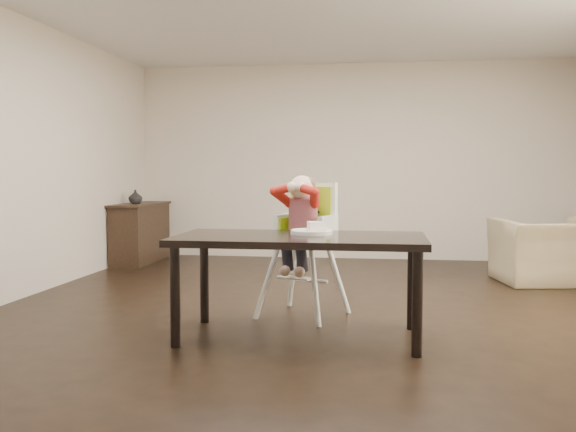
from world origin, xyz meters
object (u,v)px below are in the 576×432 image
at_px(dining_table, 300,247).
at_px(armchair, 549,241).
at_px(sideboard, 141,233).
at_px(high_chair, 305,217).

height_order(dining_table, armchair, armchair).
xyz_separation_m(armchair, sideboard, (-4.98, 0.91, -0.07)).
distance_m(high_chair, armchair, 3.13).
distance_m(high_chair, sideboard, 3.83).
bearing_deg(dining_table, high_chair, 94.09).
bearing_deg(high_chair, dining_table, -65.28).
relative_size(high_chair, sideboard, 0.94).
relative_size(dining_table, sideboard, 1.43).
relative_size(dining_table, high_chair, 1.53).
xyz_separation_m(high_chair, armchair, (2.44, 1.92, -0.37)).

